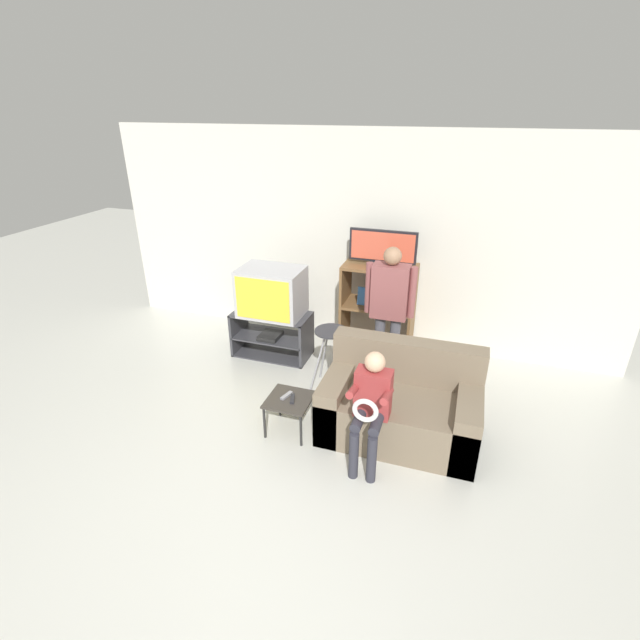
% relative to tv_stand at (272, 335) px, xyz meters
% --- Properties ---
extents(ground_plane, '(18.00, 18.00, 0.00)m').
position_rel_tv_stand_xyz_m(ground_plane, '(0.81, -2.46, -0.27)').
color(ground_plane, beige).
extents(wall_back, '(6.40, 0.06, 2.60)m').
position_rel_tv_stand_xyz_m(wall_back, '(0.81, 0.80, 1.03)').
color(wall_back, silver).
rests_on(wall_back, ground_plane).
extents(tv_stand, '(0.93, 0.46, 0.55)m').
position_rel_tv_stand_xyz_m(tv_stand, '(0.00, 0.00, 0.00)').
color(tv_stand, '#38383D').
rests_on(tv_stand, ground_plane).
extents(television_main, '(0.73, 0.53, 0.57)m').
position_rel_tv_stand_xyz_m(television_main, '(0.02, 0.00, 0.56)').
color(television_main, '#B2B2B7').
rests_on(television_main, tv_stand).
extents(media_shelf, '(0.86, 0.47, 1.12)m').
position_rel_tv_stand_xyz_m(media_shelf, '(1.19, 0.50, 0.30)').
color(media_shelf, brown).
rests_on(media_shelf, ground_plane).
extents(television_flat, '(0.78, 0.20, 0.41)m').
position_rel_tv_stand_xyz_m(television_flat, '(1.20, 0.51, 1.05)').
color(television_flat, black).
rests_on(television_flat, media_shelf).
extents(folding_stool, '(0.38, 0.39, 0.72)m').
position_rel_tv_stand_xyz_m(folding_stool, '(0.91, -0.50, 0.30)').
color(folding_stool, '#99999E').
rests_on(folding_stool, ground_plane).
extents(snack_table, '(0.41, 0.41, 0.35)m').
position_rel_tv_stand_xyz_m(snack_table, '(0.75, -1.29, 0.04)').
color(snack_table, '#38332D').
rests_on(snack_table, ground_plane).
extents(remote_control_black, '(0.08, 0.15, 0.02)m').
position_rel_tv_stand_xyz_m(remote_control_black, '(0.78, -1.30, 0.09)').
color(remote_control_black, '#232328').
rests_on(remote_control_black, snack_table).
extents(remote_control_white, '(0.08, 0.15, 0.02)m').
position_rel_tv_stand_xyz_m(remote_control_white, '(0.71, -1.27, 0.09)').
color(remote_control_white, gray).
rests_on(remote_control_white, snack_table).
extents(couch, '(1.41, 0.81, 0.85)m').
position_rel_tv_stand_xyz_m(couch, '(1.73, -1.01, 0.03)').
color(couch, '#756651').
rests_on(couch, ground_plane).
extents(person_standing_adult, '(0.53, 0.20, 1.53)m').
position_rel_tv_stand_xyz_m(person_standing_adult, '(1.42, -0.11, 0.65)').
color(person_standing_adult, '#4C4C56').
rests_on(person_standing_adult, ground_plane).
extents(person_seated_child, '(0.33, 0.43, 1.04)m').
position_rel_tv_stand_xyz_m(person_seated_child, '(1.55, -1.47, 0.34)').
color(person_seated_child, '#2D2D38').
rests_on(person_seated_child, ground_plane).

